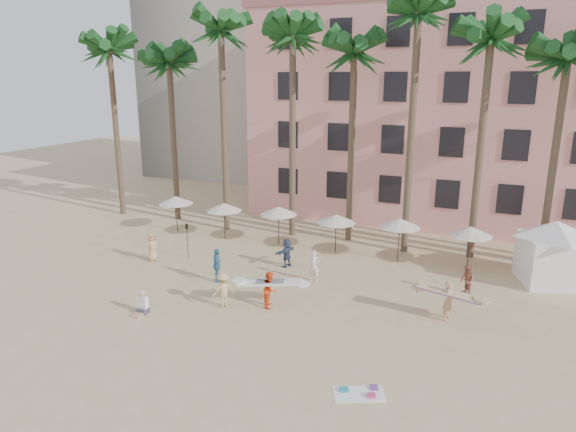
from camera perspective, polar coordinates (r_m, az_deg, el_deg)
The scene contains 11 objects.
ground at distance 22.03m, azimuth -2.34°, elevation -14.39°, with size 120.00×120.00×0.00m, color #D1B789.
pink_hotel at distance 43.43m, azimuth 21.45°, elevation 10.40°, with size 35.00×14.00×16.00m, color pink.
palm_row at distance 33.28m, azimuth 9.83°, elevation 18.62°, with size 44.40×5.40×16.30m.
umbrella_row at distance 32.97m, azimuth 2.06°, elevation 0.19°, with size 22.50×2.70×2.73m.
cabana at distance 31.02m, azimuth 27.41°, elevation -3.05°, with size 5.62×5.62×3.50m.
beach_towel at distance 19.44m, azimuth 8.04°, elevation -18.88°, with size 2.05×1.65×0.14m.
carrier_yellow at distance 24.94m, azimuth 17.44°, elevation -8.74°, with size 2.95×1.03×1.89m.
carrier_white at distance 25.18m, azimuth -2.00°, elevation -7.99°, with size 3.17×1.56×1.79m.
beachgoers at distance 28.22m, azimuth -2.54°, elevation -5.55°, with size 19.00×7.74×1.90m.
paddle at distance 32.05m, azimuth -11.14°, elevation -2.25°, with size 0.18×0.04×2.23m.
seated_man at distance 25.63m, azimuth -15.91°, elevation -9.60°, with size 0.48×0.83×1.08m.
Camera 1 is at (8.19, -17.31, 10.89)m, focal length 32.00 mm.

